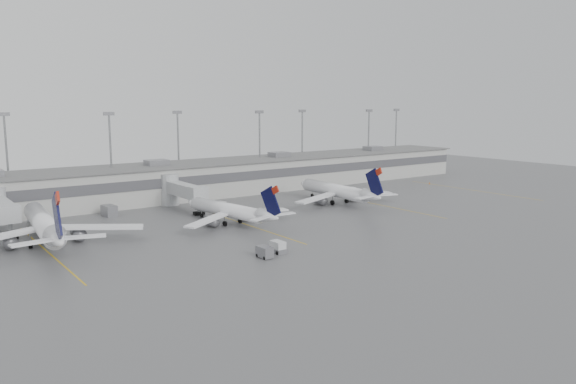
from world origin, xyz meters
TOP-DOWN VIEW (x-y plane):
  - ground at (0.00, 0.00)m, footprint 260.00×260.00m
  - terminal at (-0.01, 57.98)m, footprint 152.00×17.00m
  - light_masts at (0.00, 63.75)m, footprint 142.40×8.00m
  - jet_bridge_right at (-20.50, 45.72)m, footprint 4.00×17.20m
  - stand_markings at (-0.00, 24.00)m, footprint 105.25×40.00m
  - jet_far_left at (-51.77, 28.02)m, footprint 30.19×33.97m
  - jet_mid_left at (-19.72, 24.40)m, footprint 23.70×26.76m
  - jet_mid_right at (10.94, 29.06)m, footprint 26.36×29.60m
  - baggage_tug at (-24.15, 2.73)m, footprint 1.89×2.86m
  - baggage_cart at (-27.35, 1.53)m, footprint 1.59×2.70m
  - gse_uld_a at (-50.64, 40.72)m, footprint 2.99×2.33m
  - gse_uld_b at (-15.28, 37.16)m, footprint 3.11×2.44m
  - gse_uld_c at (22.99, 38.17)m, footprint 2.55×2.05m
  - gse_loader at (-35.69, 45.54)m, footprint 2.52×3.70m
  - cone_a at (-54.48, 36.93)m, footprint 0.40×0.40m
  - cone_b at (-19.49, 32.00)m, footprint 0.45×0.45m
  - cone_c at (19.81, 39.09)m, footprint 0.39×0.39m
  - cone_d at (52.04, 37.34)m, footprint 0.40×0.40m

SIDE VIEW (x-z plane):
  - ground at x=0.00m, z-range 0.00..0.00m
  - stand_markings at x=0.00m, z-range 0.00..0.01m
  - cone_c at x=19.81m, z-range 0.00..0.61m
  - cone_d at x=52.04m, z-range 0.00..0.63m
  - cone_a at x=-54.48m, z-range 0.00..0.64m
  - cone_b at x=-19.49m, z-range 0.00..0.71m
  - baggage_tug at x=-24.15m, z-range -0.20..1.61m
  - gse_uld_c at x=22.99m, z-range 0.00..1.57m
  - baggage_cart at x=-27.35m, z-range 0.04..1.75m
  - gse_uld_a at x=-50.64m, z-range 0.00..1.88m
  - gse_uld_b at x=-15.28m, z-range 0.00..1.95m
  - gse_loader at x=-35.69m, z-range 0.00..2.19m
  - jet_mid_left at x=-19.72m, z-range -1.65..7.06m
  - jet_mid_right at x=10.94m, z-range -1.81..7.76m
  - jet_far_left at x=-51.77m, z-range -2.08..8.91m
  - jet_bridge_right at x=-20.50m, z-range 0.37..7.37m
  - terminal at x=-0.01m, z-range -0.55..8.90m
  - light_masts at x=0.00m, z-range 1.73..22.33m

